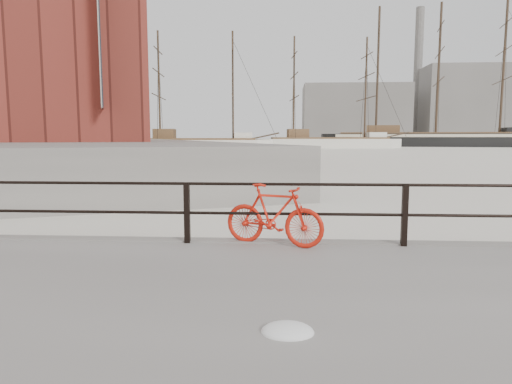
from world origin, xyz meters
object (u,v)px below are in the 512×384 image
(workboat_near, at_px, (61,159))
(schooner_mid, at_px, (329,148))
(bicycle, at_px, (274,215))
(schooner_left, at_px, (197,149))
(barque_black, at_px, (435,147))

(workboat_near, bearing_deg, schooner_mid, 41.84)
(bicycle, distance_m, schooner_mid, 78.77)
(bicycle, xyz_separation_m, schooner_left, (-14.30, 67.88, -0.85))
(schooner_mid, distance_m, schooner_left, 24.98)
(bicycle, relative_size, barque_black, 0.03)
(schooner_mid, relative_size, workboat_near, 2.41)
(schooner_left, bearing_deg, bicycle, -83.27)
(barque_black, height_order, schooner_left, barque_black)
(barque_black, bearing_deg, bicycle, -98.08)
(schooner_mid, relative_size, schooner_left, 1.10)
(workboat_near, bearing_deg, barque_black, 32.98)
(barque_black, height_order, schooner_mid, barque_black)
(schooner_left, distance_m, workboat_near, 34.29)
(bicycle, xyz_separation_m, workboat_near, (-20.71, 34.19, -0.85))
(barque_black, relative_size, workboat_near, 4.46)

